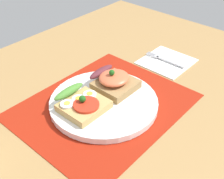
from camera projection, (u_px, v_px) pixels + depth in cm
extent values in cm
cube|color=#A17A46|center=(104.00, 111.00, 73.25)|extent=(120.00, 90.00, 3.20)
cube|color=#9D1E0D|center=(104.00, 105.00, 72.22)|extent=(40.11, 32.68, 0.30)
cylinder|color=white|center=(104.00, 103.00, 71.68)|extent=(26.17, 26.17, 1.54)
cube|color=tan|center=(84.00, 106.00, 67.98)|extent=(9.95, 9.12, 1.77)
cylinder|color=red|center=(85.00, 104.00, 66.72)|extent=(5.95, 5.95, 0.60)
ellipsoid|color=#498631|center=(69.00, 91.00, 69.58)|extent=(8.76, 2.20, 1.80)
sphere|color=#1E5919|center=(82.00, 99.00, 66.46)|extent=(1.60, 1.60, 1.60)
cylinder|color=white|center=(67.00, 104.00, 66.72)|extent=(3.17, 3.17, 0.50)
cylinder|color=yellow|center=(67.00, 103.00, 66.52)|extent=(1.43, 1.43, 0.16)
cylinder|color=white|center=(79.00, 99.00, 68.21)|extent=(3.17, 3.17, 0.50)
cylinder|color=yellow|center=(78.00, 98.00, 68.02)|extent=(1.43, 1.43, 0.16)
cylinder|color=white|center=(90.00, 94.00, 69.67)|extent=(3.17, 3.17, 0.50)
cylinder|color=yellow|center=(90.00, 93.00, 69.48)|extent=(1.43, 1.43, 0.16)
cube|color=#9D7848|center=(116.00, 85.00, 74.45)|extent=(9.60, 9.16, 2.02)
ellipsoid|color=#E2643E|center=(114.00, 78.00, 73.38)|extent=(7.88, 7.33, 2.24)
ellipsoid|color=#5B242C|center=(101.00, 72.00, 75.98)|extent=(8.16, 2.20, 1.80)
sphere|color=#1E5919|center=(112.00, 73.00, 71.96)|extent=(1.40, 1.40, 1.40)
cube|color=white|center=(165.00, 61.00, 89.27)|extent=(14.31, 13.72, 0.60)
cube|color=#B7B7BC|center=(170.00, 62.00, 87.78)|extent=(0.80, 9.42, 0.32)
cube|color=#B7B7BC|center=(157.00, 56.00, 90.41)|extent=(1.50, 1.20, 0.32)
cube|color=#B7B7BC|center=(150.00, 55.00, 91.08)|extent=(0.32, 2.80, 0.32)
cube|color=#B7B7BC|center=(151.00, 54.00, 91.47)|extent=(0.32, 2.80, 0.32)
cube|color=#B7B7BC|center=(152.00, 53.00, 91.87)|extent=(0.32, 2.80, 0.32)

